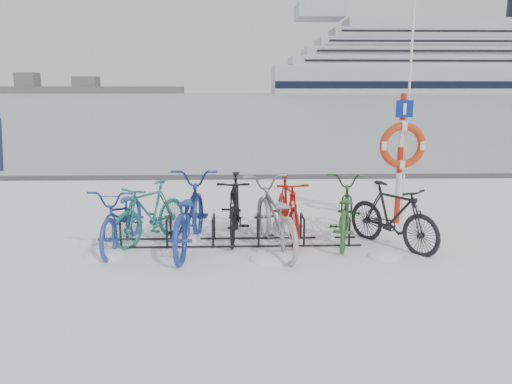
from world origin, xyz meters
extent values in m
plane|color=white|center=(0.00, 0.00, 0.00)|extent=(900.00, 900.00, 0.00)
cube|color=#97A3AB|center=(0.00, 155.00, 0.01)|extent=(400.00, 298.00, 0.02)
cube|color=#3F3F42|center=(0.00, 5.90, 0.05)|extent=(400.00, 0.25, 0.10)
cylinder|color=black|center=(-1.80, -0.22, 0.22)|extent=(0.04, 0.04, 0.44)
cylinder|color=black|center=(-1.80, 0.22, 0.22)|extent=(0.04, 0.04, 0.44)
cylinder|color=black|center=(-1.80, 0.00, 0.44)|extent=(0.04, 0.44, 0.04)
cylinder|color=black|center=(-1.08, -0.22, 0.22)|extent=(0.04, 0.04, 0.44)
cylinder|color=black|center=(-1.08, 0.22, 0.22)|extent=(0.04, 0.04, 0.44)
cylinder|color=black|center=(-1.08, 0.00, 0.44)|extent=(0.04, 0.44, 0.04)
cylinder|color=black|center=(-0.36, -0.22, 0.22)|extent=(0.04, 0.04, 0.44)
cylinder|color=black|center=(-0.36, 0.22, 0.22)|extent=(0.04, 0.04, 0.44)
cylinder|color=black|center=(-0.36, 0.00, 0.44)|extent=(0.04, 0.44, 0.04)
cylinder|color=black|center=(0.36, -0.22, 0.22)|extent=(0.04, 0.04, 0.44)
cylinder|color=black|center=(0.36, 0.22, 0.22)|extent=(0.04, 0.04, 0.44)
cylinder|color=black|center=(0.36, 0.00, 0.44)|extent=(0.04, 0.44, 0.04)
cylinder|color=black|center=(1.08, -0.22, 0.22)|extent=(0.04, 0.04, 0.44)
cylinder|color=black|center=(1.08, 0.22, 0.22)|extent=(0.04, 0.04, 0.44)
cylinder|color=black|center=(1.08, 0.00, 0.44)|extent=(0.04, 0.44, 0.04)
cylinder|color=black|center=(1.80, -0.22, 0.22)|extent=(0.04, 0.04, 0.44)
cylinder|color=black|center=(1.80, 0.22, 0.22)|extent=(0.04, 0.04, 0.44)
cylinder|color=black|center=(1.80, 0.00, 0.44)|extent=(0.04, 0.44, 0.04)
cylinder|color=black|center=(0.00, -0.22, 0.02)|extent=(4.00, 0.03, 0.03)
cylinder|color=black|center=(0.00, 0.22, 0.02)|extent=(4.00, 0.03, 0.03)
cylinder|color=#B6230E|center=(3.00, 1.18, 0.24)|extent=(0.11, 0.11, 0.48)
cylinder|color=silver|center=(3.00, 1.18, 0.71)|extent=(0.11, 0.11, 0.48)
cylinder|color=#B6230E|center=(3.00, 1.18, 1.19)|extent=(0.11, 0.11, 0.48)
cylinder|color=silver|center=(3.00, 1.18, 1.67)|extent=(0.11, 0.11, 0.48)
cylinder|color=#B6230E|center=(3.00, 1.18, 2.14)|extent=(0.11, 0.11, 0.48)
torus|color=red|center=(3.00, 1.09, 1.46)|extent=(0.83, 0.14, 0.83)
cube|color=navy|center=(3.00, 1.10, 2.11)|extent=(0.30, 0.03, 0.30)
cylinder|color=silver|center=(3.10, 1.23, 2.17)|extent=(0.04, 0.04, 4.33)
cube|color=silver|center=(84.08, 217.32, 5.95)|extent=(138.91, 25.80, 11.91)
cube|color=black|center=(84.08, 204.37, 3.97)|extent=(138.91, 0.30, 2.98)
cube|color=black|center=(84.08, 230.27, 3.97)|extent=(138.91, 0.30, 2.98)
cube|color=silver|center=(84.08, 217.32, 13.89)|extent=(124.03, 23.81, 3.97)
cube|color=silver|center=(84.08, 217.32, 21.83)|extent=(100.21, 20.84, 3.97)
cube|color=silver|center=(84.08, 217.32, 29.77)|extent=(76.40, 17.86, 3.97)
cube|color=silver|center=(34.47, 217.32, 34.73)|extent=(19.84, 19.84, 5.95)
cube|color=black|center=(84.08, 205.22, 17.86)|extent=(109.14, 0.20, 11.91)
cube|color=#525252|center=(-120.00, 260.00, 1.75)|extent=(180.00, 12.00, 3.50)
cube|color=#525252|center=(-90.00, 260.00, 5.00)|extent=(20.00, 10.00, 6.00)
imported|color=#273D9C|center=(-1.79, -0.06, 0.52)|extent=(0.84, 2.02, 1.03)
imported|color=#216D66|center=(-1.40, 0.20, 0.51)|extent=(1.32, 1.68, 1.02)
imported|color=navy|center=(-0.74, -0.20, 0.59)|extent=(0.96, 2.31, 1.18)
imported|color=black|center=(-0.02, 0.36, 0.55)|extent=(0.61, 1.86, 1.11)
imported|color=#9A9DA1|center=(0.60, -0.26, 0.56)|extent=(1.18, 2.25, 1.12)
imported|color=#A7130B|center=(0.87, 0.29, 0.54)|extent=(0.68, 1.84, 1.08)
imported|color=#29592A|center=(1.80, 0.20, 0.53)|extent=(1.15, 2.12, 1.05)
imported|color=black|center=(2.48, -0.22, 0.53)|extent=(1.40, 1.73, 1.06)
ellipsoid|color=white|center=(0.32, 0.61, 0.00)|extent=(0.35, 0.35, 0.12)
ellipsoid|color=white|center=(-0.81, 0.31, 0.00)|extent=(0.50, 0.50, 0.17)
ellipsoid|color=white|center=(-2.39, 0.08, 0.00)|extent=(0.34, 0.34, 0.12)
ellipsoid|color=white|center=(-1.97, -0.58, 0.00)|extent=(0.62, 0.62, 0.22)
ellipsoid|color=white|center=(2.22, -0.74, 0.00)|extent=(0.48, 0.48, 0.17)
ellipsoid|color=white|center=(3.17, 0.42, 0.00)|extent=(0.38, 0.38, 0.13)
ellipsoid|color=white|center=(1.49, 0.34, 0.00)|extent=(0.43, 0.43, 0.15)
ellipsoid|color=white|center=(0.53, -0.79, 0.00)|extent=(0.65, 0.65, 0.23)
camera|label=1|loc=(0.08, -7.76, 2.46)|focal=35.00mm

